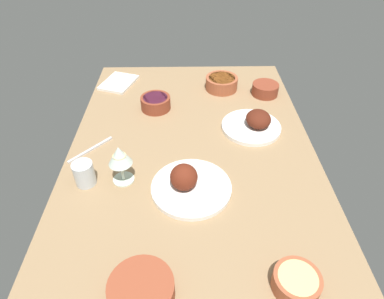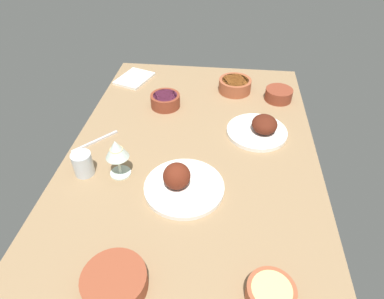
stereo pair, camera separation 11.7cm
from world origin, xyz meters
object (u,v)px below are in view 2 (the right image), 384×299
object	(u,v)px
plate_far_side	(181,183)
fork_loose	(95,141)
folded_napkin	(134,78)
bowl_pasta	(115,281)
bowl_potatoes	(271,293)
wine_glass	(116,151)
bowl_cream	(279,94)
bowl_soup	(235,85)
water_tumbler	(83,164)
plate_near_viewer	(260,129)
bowl_onions	(165,100)

from	to	relation	value
plate_far_side	fork_loose	distance (cm)	40.88
plate_far_side	folded_napkin	distance (cm)	77.31
bowl_pasta	bowl_potatoes	world-z (taller)	same
folded_napkin	fork_loose	distance (cm)	50.01
wine_glass	fork_loose	xyz separation A→B (cm)	(15.30, 14.21, -9.53)
fork_loose	plate_far_side	bearing A→B (deg)	103.21
bowl_pasta	fork_loose	size ratio (longest dim) A/B	0.84
bowl_cream	fork_loose	bearing A→B (deg)	118.63
bowl_cream	folded_napkin	world-z (taller)	bowl_cream
folded_napkin	plate_far_side	bearing A→B (deg)	-154.73
bowl_cream	bowl_potatoes	distance (cm)	92.37
bowl_soup	wine_glass	world-z (taller)	wine_glass
folded_napkin	fork_loose	world-z (taller)	folded_napkin
water_tumbler	folded_napkin	world-z (taller)	water_tumbler
plate_near_viewer	water_tumbler	distance (cm)	66.18
bowl_pasta	bowl_soup	world-z (taller)	bowl_soup
water_tumbler	fork_loose	distance (cm)	16.97
bowl_pasta	bowl_cream	xyz separation A→B (cm)	(93.08, -46.93, 0.22)
plate_near_viewer	fork_loose	bearing A→B (deg)	101.42
bowl_soup	folded_napkin	size ratio (longest dim) A/B	0.83
plate_near_viewer	wine_glass	xyz separation A→B (cm)	(-27.77, 47.55, 7.54)
bowl_potatoes	water_tumbler	bearing A→B (deg)	58.15
wine_glass	folded_napkin	size ratio (longest dim) A/B	0.79
bowl_pasta	fork_loose	world-z (taller)	bowl_pasta
folded_napkin	bowl_onions	bearing A→B (deg)	-138.78
bowl_pasta	plate_far_side	bearing A→B (deg)	-18.50
bowl_soup	bowl_potatoes	bearing A→B (deg)	-174.36
bowl_soup	bowl_onions	world-z (taller)	bowl_soup
plate_near_viewer	bowl_soup	size ratio (longest dim) A/B	1.58
plate_far_side	bowl_pasta	size ratio (longest dim) A/B	1.62
plate_far_side	bowl_onions	size ratio (longest dim) A/B	2.04
water_tumbler	fork_loose	bearing A→B (deg)	7.79
bowl_onions	water_tumbler	distance (cm)	48.43
bowl_soup	bowl_cream	bearing A→B (deg)	-105.58
plate_near_viewer	folded_napkin	bearing A→B (deg)	57.64
bowl_soup	plate_near_viewer	bearing A→B (deg)	-162.31
plate_near_viewer	bowl_pasta	xyz separation A→B (cm)	(-66.76, 37.62, 0.23)
plate_far_side	folded_napkin	size ratio (longest dim) A/B	1.45
bowl_soup	water_tumbler	world-z (taller)	water_tumbler
bowl_soup	water_tumbler	size ratio (longest dim) A/B	1.80
water_tumbler	plate_near_viewer	bearing A→B (deg)	-64.11
plate_far_side	bowl_potatoes	distance (cm)	41.86
plate_far_side	bowl_cream	world-z (taller)	plate_far_side
bowl_cream	bowl_potatoes	xyz separation A→B (cm)	(-91.85, 9.83, -0.24)
plate_near_viewer	water_tumbler	size ratio (longest dim) A/B	2.84
bowl_soup	wine_glass	bearing A→B (deg)	147.83
plate_far_side	bowl_onions	world-z (taller)	plate_far_side
wine_glass	water_tumbler	world-z (taller)	wine_glass
bowl_cream	plate_far_side	bearing A→B (deg)	148.90
bowl_onions	water_tumbler	xyz separation A→B (cm)	(-44.18, 19.81, 1.08)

